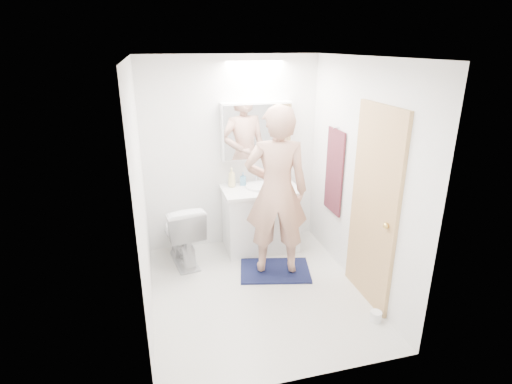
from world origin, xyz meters
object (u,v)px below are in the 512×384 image
object	(u,v)px
vanity_cabinet	(260,220)
soap_bottle_b	(243,179)
toothbrush_cup	(275,179)
toilet_paper_roll	(376,316)
person	(276,192)
soap_bottle_a	(232,177)
toilet	(182,233)
medicine_cabinet	(256,131)

from	to	relation	value
vanity_cabinet	soap_bottle_b	world-z (taller)	soap_bottle_b
toothbrush_cup	toilet_paper_roll	bearing A→B (deg)	-76.73
toothbrush_cup	toilet_paper_roll	size ratio (longest dim) A/B	0.88
vanity_cabinet	toilet_paper_roll	size ratio (longest dim) A/B	8.18
vanity_cabinet	person	size ratio (longest dim) A/B	0.47
person	toothbrush_cup	xyz separation A→B (m)	(0.23, 0.79, -0.13)
person	toilet_paper_roll	bearing A→B (deg)	134.67
vanity_cabinet	toothbrush_cup	distance (m)	0.55
soap_bottle_b	soap_bottle_a	bearing A→B (deg)	-168.83
vanity_cabinet	toilet	size ratio (longest dim) A/B	1.16
toilet_paper_roll	soap_bottle_a	bearing A→B (deg)	118.31
medicine_cabinet	person	size ratio (longest dim) A/B	0.46
soap_bottle_a	soap_bottle_b	world-z (taller)	soap_bottle_a
soap_bottle_a	toothbrush_cup	distance (m)	0.57
soap_bottle_a	toilet_paper_roll	xyz separation A→B (m)	(1.01, -1.87, -0.89)
soap_bottle_b	toothbrush_cup	distance (m)	0.42
toilet	toilet_paper_roll	xyz separation A→B (m)	(1.68, -1.61, -0.34)
toilet_paper_roll	person	bearing A→B (deg)	121.44
person	soap_bottle_b	bearing A→B (deg)	-63.76
vanity_cabinet	medicine_cabinet	world-z (taller)	medicine_cabinet
soap_bottle_b	toilet_paper_roll	xyz separation A→B (m)	(0.86, -1.90, -0.85)
medicine_cabinet	toilet	size ratio (longest dim) A/B	1.14
vanity_cabinet	toilet	bearing A→B (deg)	-173.47
medicine_cabinet	toilet	xyz separation A→B (m)	(-1.01, -0.33, -1.11)
toilet	toothbrush_cup	distance (m)	1.35
person	soap_bottle_a	xyz separation A→B (m)	(-0.34, 0.78, -0.05)
vanity_cabinet	toilet_paper_roll	xyz separation A→B (m)	(0.68, -1.72, -0.34)
soap_bottle_a	toilet	bearing A→B (deg)	-158.47
person	soap_bottle_a	distance (m)	0.85
toilet	toilet_paper_roll	size ratio (longest dim) A/B	7.04
soap_bottle_a	soap_bottle_b	size ratio (longest dim) A/B	1.50
soap_bottle_b	toilet_paper_roll	size ratio (longest dim) A/B	1.48
toilet	soap_bottle_b	world-z (taller)	soap_bottle_b
soap_bottle_a	toothbrush_cup	xyz separation A→B (m)	(0.57, 0.01, -0.08)
toilet	toilet_paper_roll	distance (m)	2.35
toothbrush_cup	vanity_cabinet	bearing A→B (deg)	-145.42
toilet	toothbrush_cup	size ratio (longest dim) A/B	8.02
medicine_cabinet	person	bearing A→B (deg)	-89.76
vanity_cabinet	soap_bottle_a	world-z (taller)	soap_bottle_a
soap_bottle_a	toothbrush_cup	size ratio (longest dim) A/B	2.54
vanity_cabinet	toothbrush_cup	xyz separation A→B (m)	(0.23, 0.16, 0.47)
toilet	soap_bottle_b	distance (m)	1.01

